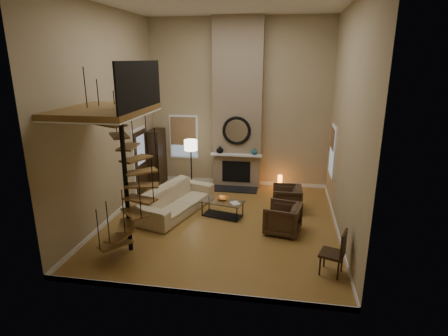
% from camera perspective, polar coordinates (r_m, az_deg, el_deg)
% --- Properties ---
extents(ground, '(6.00, 6.50, 0.01)m').
position_cam_1_polar(ground, '(10.01, -0.39, -8.38)').
color(ground, '#AF8038').
rests_on(ground, ground).
extents(back_wall, '(6.00, 0.02, 5.50)m').
position_cam_1_polar(back_wall, '(12.38, 2.24, 9.76)').
color(back_wall, tan).
rests_on(back_wall, ground).
extents(front_wall, '(6.00, 0.02, 5.50)m').
position_cam_1_polar(front_wall, '(6.08, -5.76, 2.48)').
color(front_wall, tan).
rests_on(front_wall, ground).
extents(left_wall, '(0.02, 6.50, 5.50)m').
position_cam_1_polar(left_wall, '(10.15, -17.49, 7.50)').
color(left_wall, tan).
rests_on(left_wall, ground).
extents(right_wall, '(0.02, 6.50, 5.50)m').
position_cam_1_polar(right_wall, '(9.17, 18.51, 6.50)').
color(right_wall, tan).
rests_on(right_wall, ground).
extents(ceiling, '(6.00, 6.50, 0.01)m').
position_cam_1_polar(ceiling, '(9.16, -0.46, 24.58)').
color(ceiling, silver).
rests_on(ceiling, back_wall).
extents(baseboard_back, '(6.00, 0.02, 0.12)m').
position_cam_1_polar(baseboard_back, '(12.97, 2.10, -2.13)').
color(baseboard_back, white).
rests_on(baseboard_back, ground).
extents(baseboard_front, '(6.00, 0.02, 0.12)m').
position_cam_1_polar(baseboard_front, '(7.23, -5.10, -18.63)').
color(baseboard_front, white).
rests_on(baseboard_front, ground).
extents(baseboard_left, '(0.02, 6.50, 0.12)m').
position_cam_1_polar(baseboard_left, '(10.87, -16.21, -6.62)').
color(baseboard_left, white).
rests_on(baseboard_left, ground).
extents(baseboard_right, '(0.02, 6.50, 0.12)m').
position_cam_1_polar(baseboard_right, '(9.96, 17.02, -8.89)').
color(baseboard_right, white).
rests_on(baseboard_right, ground).
extents(chimney_breast, '(1.60, 0.38, 5.50)m').
position_cam_1_polar(chimney_breast, '(12.19, 2.12, 9.65)').
color(chimney_breast, '#877258').
rests_on(chimney_breast, ground).
extents(hearth, '(1.50, 0.60, 0.04)m').
position_cam_1_polar(hearth, '(12.35, 1.69, -3.29)').
color(hearth, black).
rests_on(hearth, ground).
extents(firebox, '(0.95, 0.02, 0.72)m').
position_cam_1_polar(firebox, '(12.46, 1.89, -0.55)').
color(firebox, black).
rests_on(firebox, chimney_breast).
extents(mantel, '(1.70, 0.18, 0.06)m').
position_cam_1_polar(mantel, '(12.22, 1.87, 2.03)').
color(mantel, white).
rests_on(mantel, chimney_breast).
extents(mirror_frame, '(0.94, 0.10, 0.94)m').
position_cam_1_polar(mirror_frame, '(12.10, 1.94, 5.77)').
color(mirror_frame, black).
rests_on(mirror_frame, chimney_breast).
extents(mirror_disc, '(0.80, 0.01, 0.80)m').
position_cam_1_polar(mirror_disc, '(12.11, 1.95, 5.78)').
color(mirror_disc, white).
rests_on(mirror_disc, chimney_breast).
extents(vase_left, '(0.24, 0.24, 0.25)m').
position_cam_1_polar(vase_left, '(12.30, -0.64, 2.88)').
color(vase_left, black).
rests_on(vase_left, mantel).
extents(vase_right, '(0.20, 0.20, 0.21)m').
position_cam_1_polar(vase_right, '(12.16, 4.71, 2.56)').
color(vase_right, '#19545A').
rests_on(vase_right, mantel).
extents(window_back, '(1.02, 0.06, 1.52)m').
position_cam_1_polar(window_back, '(12.91, -6.25, 4.89)').
color(window_back, white).
rests_on(window_back, back_wall).
extents(window_right, '(0.06, 1.02, 1.52)m').
position_cam_1_polar(window_right, '(11.33, 16.42, 2.67)').
color(window_right, white).
rests_on(window_right, right_wall).
extents(entry_door, '(0.10, 1.05, 2.16)m').
position_cam_1_polar(entry_door, '(12.08, -12.81, 0.95)').
color(entry_door, white).
rests_on(entry_door, ground).
extents(loft, '(1.70, 2.20, 1.09)m').
position_cam_1_polar(loft, '(8.07, -17.40, 8.81)').
color(loft, brown).
rests_on(loft, left_wall).
extents(spiral_stair, '(1.47, 1.47, 4.06)m').
position_cam_1_polar(spiral_stair, '(8.27, -14.88, -1.16)').
color(spiral_stair, black).
rests_on(spiral_stair, ground).
extents(hutch, '(0.40, 0.85, 1.90)m').
position_cam_1_polar(hutch, '(12.95, -10.28, 1.69)').
color(hutch, black).
rests_on(hutch, ground).
extents(sofa, '(1.75, 2.84, 0.77)m').
position_cam_1_polar(sofa, '(10.55, -7.40, -4.82)').
color(sofa, '#C7B48A').
rests_on(sofa, ground).
extents(armchair_near, '(0.86, 0.84, 0.76)m').
position_cam_1_polar(armchair_near, '(10.76, 10.08, -4.75)').
color(armchair_near, '#45301F').
rests_on(armchair_near, ground).
extents(armchair_far, '(1.01, 0.99, 0.78)m').
position_cam_1_polar(armchair_far, '(9.45, 9.52, -7.83)').
color(armchair_far, '#45301F').
rests_on(armchair_far, ground).
extents(coffee_table, '(1.27, 0.85, 0.44)m').
position_cam_1_polar(coffee_table, '(10.25, -0.25, -5.99)').
color(coffee_table, silver).
rests_on(coffee_table, ground).
extents(bowl, '(0.34, 0.34, 0.08)m').
position_cam_1_polar(bowl, '(10.22, -0.20, -4.78)').
color(bowl, '#C46E22').
rests_on(bowl, coffee_table).
extents(book, '(0.33, 0.35, 0.03)m').
position_cam_1_polar(book, '(10.00, 1.59, -5.50)').
color(book, gray).
rests_on(book, coffee_table).
extents(floor_lamp, '(0.42, 0.42, 1.73)m').
position_cam_1_polar(floor_lamp, '(11.92, -5.14, 2.90)').
color(floor_lamp, black).
rests_on(floor_lamp, ground).
extents(accent_lamp, '(0.15, 0.15, 0.52)m').
position_cam_1_polar(accent_lamp, '(12.40, 8.62, -2.28)').
color(accent_lamp, orange).
rests_on(accent_lamp, ground).
extents(side_chair, '(0.58, 0.58, 0.98)m').
position_cam_1_polar(side_chair, '(7.88, 17.02, -12.18)').
color(side_chair, black).
rests_on(side_chair, ground).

